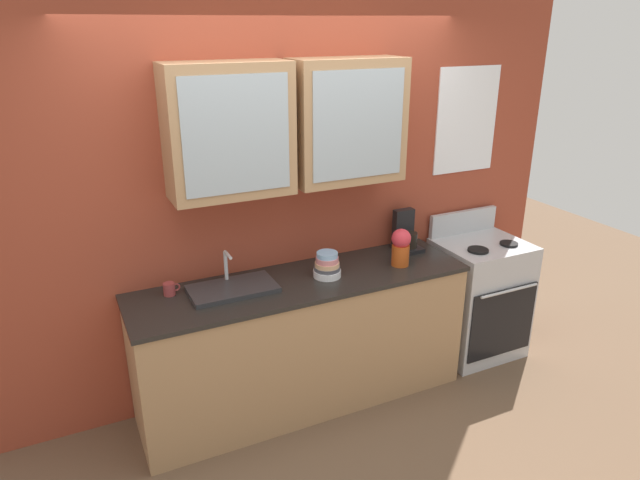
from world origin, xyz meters
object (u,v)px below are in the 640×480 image
stove_range (478,297)px  sink_faucet (232,288)px  bowl_stack (327,266)px  cup_near_sink (170,289)px  coffee_maker (406,235)px  vase (401,246)px

stove_range → sink_faucet: (-1.94, 0.04, 0.47)m
stove_range → bowl_stack: stove_range is taller
bowl_stack → stove_range: bearing=0.7°
cup_near_sink → sink_faucet: bearing=-17.1°
stove_range → sink_faucet: 2.00m
bowl_stack → coffee_maker: size_ratio=0.63×
cup_near_sink → coffee_maker: 1.71m
sink_faucet → coffee_maker: (1.35, 0.12, 0.09)m
bowl_stack → vase: 0.54m
sink_faucet → vase: size_ratio=2.05×
stove_range → coffee_maker: 0.83m
sink_faucet → cup_near_sink: (-0.36, 0.11, 0.02)m
sink_faucet → bowl_stack: (0.62, -0.06, 0.06)m
bowl_stack → cup_near_sink: (-0.98, 0.17, -0.04)m
cup_near_sink → coffee_maker: size_ratio=0.36×
sink_faucet → cup_near_sink: size_ratio=5.17×
vase → bowl_stack: bearing=174.7°
stove_range → coffee_maker: size_ratio=3.76×
vase → cup_near_sink: vase is taller
coffee_maker → cup_near_sink: bearing=-179.6°
coffee_maker → bowl_stack: bearing=-165.8°
stove_range → coffee_maker: (-0.59, 0.17, 0.56)m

